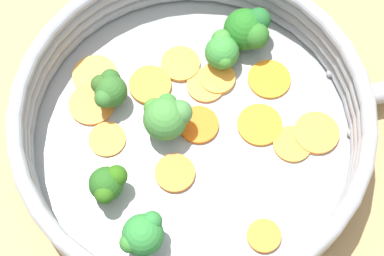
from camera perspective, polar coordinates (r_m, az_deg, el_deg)
ground_plane at (r=0.67m, az=0.00°, el=-1.03°), size 4.00×4.00×0.00m
skillet at (r=0.66m, az=0.00°, el=-0.78°), size 0.34×0.34×0.01m
skillet_rim_wall at (r=0.63m, az=0.00°, el=0.58°), size 0.35×0.35×0.06m
skillet_rivet_left at (r=0.67m, az=13.96°, el=-0.45°), size 0.01×0.01×0.01m
skillet_rivet_right at (r=0.69m, az=12.26°, el=4.70°), size 0.01×0.01×0.01m
carrot_slice_0 at (r=0.64m, az=-1.53°, el=-4.03°), size 0.05×0.05×0.01m
carrot_slice_1 at (r=0.62m, az=6.40°, el=-9.51°), size 0.05×0.05×0.01m
carrot_slice_2 at (r=0.66m, az=-7.54°, el=-1.00°), size 0.05×0.05×0.00m
carrot_slice_3 at (r=0.66m, az=6.04°, el=0.28°), size 0.05×0.05×0.00m
carrot_slice_4 at (r=0.66m, az=10.99°, el=-0.44°), size 0.06×0.06×0.01m
carrot_slice_5 at (r=0.69m, az=-8.61°, el=4.65°), size 0.06×0.06×0.00m
carrot_slice_6 at (r=0.68m, az=2.27°, el=4.44°), size 0.05×0.05×0.01m
carrot_slice_7 at (r=0.69m, az=-1.04°, el=5.71°), size 0.06×0.06×0.01m
carrot_slice_8 at (r=0.67m, az=-8.90°, el=2.11°), size 0.07×0.07×0.00m
carrot_slice_9 at (r=0.68m, az=1.23°, el=3.83°), size 0.05×0.05×0.00m
carrot_slice_10 at (r=0.66m, az=0.59°, el=0.28°), size 0.06×0.06×0.00m
carrot_slice_11 at (r=0.68m, az=6.88°, el=4.33°), size 0.06×0.06×0.00m
carrot_slice_12 at (r=0.68m, az=-3.75°, el=3.82°), size 0.05×0.05×0.01m
carrot_slice_13 at (r=0.66m, az=8.91°, el=-1.42°), size 0.05×0.05×0.00m
broccoli_floret_0 at (r=0.61m, az=-7.50°, el=-4.96°), size 0.04×0.04×0.04m
broccoli_floret_1 at (r=0.63m, az=-2.29°, el=1.04°), size 0.05×0.05×0.05m
broccoli_floret_2 at (r=0.59m, az=-4.42°, el=-9.44°), size 0.05×0.04×0.05m
broccoli_floret_3 at (r=0.68m, az=5.03°, el=8.74°), size 0.05×0.05×0.05m
broccoli_floret_4 at (r=0.67m, az=2.70°, el=6.86°), size 0.04×0.04×0.04m
broccoli_floret_5 at (r=0.65m, az=-7.40°, el=3.38°), size 0.04×0.04×0.04m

